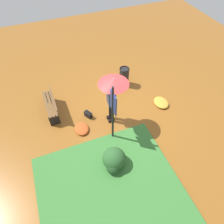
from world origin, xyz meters
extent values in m
plane|color=brown|center=(0.00, 0.00, 0.00)|extent=(18.00, 18.00, 0.00)
cube|color=#387533|center=(3.25, -1.17, 0.03)|extent=(4.80, 4.00, 0.05)
cylinder|color=black|center=(0.11, -0.19, 0.43)|extent=(0.12, 0.12, 0.86)
cylinder|color=black|center=(0.29, -0.19, 0.43)|extent=(0.12, 0.12, 0.86)
cube|color=black|center=(0.11, -0.23, 0.04)|extent=(0.14, 0.23, 0.08)
cube|color=black|center=(0.29, -0.23, 0.04)|extent=(0.14, 0.23, 0.08)
cube|color=#2D3851|center=(0.20, -0.19, 1.18)|extent=(0.41, 0.28, 0.64)
sphere|color=tan|center=(0.20, -0.19, 1.64)|extent=(0.20, 0.20, 0.20)
ellipsoid|color=black|center=(0.20, -0.19, 1.67)|extent=(0.20, 0.20, 0.15)
cylinder|color=#2D3851|center=(-0.02, -0.22, 1.39)|extent=(0.18, 0.13, 0.18)
cylinder|color=#2D3851|center=(0.02, -0.23, 1.48)|extent=(0.24, 0.11, 0.33)
cube|color=black|center=(0.11, -0.21, 1.62)|extent=(0.07, 0.02, 0.14)
cylinder|color=#2D3851|center=(0.36, -0.19, 1.42)|extent=(0.11, 0.10, 0.09)
cylinder|color=#2D3851|center=(0.35, -0.18, 1.51)|extent=(0.10, 0.09, 0.23)
cylinder|color=#A5A5AD|center=(0.34, -0.17, 1.83)|extent=(0.02, 0.02, 0.41)
cone|color=#B22D2D|center=(0.34, -0.17, 1.92)|extent=(0.96, 0.96, 0.16)
sphere|color=#A5A5AD|center=(0.34, -0.17, 2.03)|extent=(0.02, 0.02, 0.02)
cylinder|color=black|center=(0.94, -0.43, 1.15)|extent=(0.07, 0.07, 2.30)
cube|color=navy|center=(0.94, -0.42, 1.70)|extent=(0.44, 0.04, 0.70)
cube|color=silver|center=(0.94, -0.40, 1.70)|extent=(0.38, 0.01, 0.64)
cube|color=black|center=(-0.23, -0.96, 0.12)|extent=(0.33, 0.28, 0.24)
torus|color=black|center=(-0.23, -0.96, 0.28)|extent=(0.16, 0.10, 0.18)
cube|color=black|center=(-1.61, -2.17, 0.22)|extent=(0.07, 0.36, 0.44)
cube|color=black|center=(-0.33, -2.17, 0.22)|extent=(0.07, 0.36, 0.44)
cube|color=brown|center=(-0.97, -2.29, 0.46)|extent=(1.40, 0.13, 0.04)
cube|color=brown|center=(-0.97, -2.17, 0.46)|extent=(1.40, 0.13, 0.04)
cube|color=brown|center=(-0.97, -2.05, 0.46)|extent=(1.40, 0.13, 0.04)
cube|color=brown|center=(-0.97, -2.00, 0.56)|extent=(1.40, 0.07, 0.10)
cube|color=brown|center=(-0.97, -2.00, 0.70)|extent=(1.40, 0.07, 0.10)
cylinder|color=black|center=(-1.46, 1.02, 0.40)|extent=(0.40, 0.40, 0.80)
torus|color=black|center=(-1.46, 1.02, 0.82)|extent=(0.42, 0.42, 0.04)
ellipsoid|color=#285628|center=(1.90, -0.76, 0.32)|extent=(0.71, 0.71, 0.64)
ellipsoid|color=#1E421E|center=(2.12, -0.87, 0.21)|extent=(0.43, 0.43, 0.43)
ellipsoid|color=#B74C1E|center=(0.27, -1.35, 0.07)|extent=(0.60, 0.48, 0.13)
ellipsoid|color=gold|center=(0.18, 1.94, 0.07)|extent=(0.68, 0.54, 0.15)
camera|label=1|loc=(4.61, -1.88, 5.82)|focal=32.15mm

